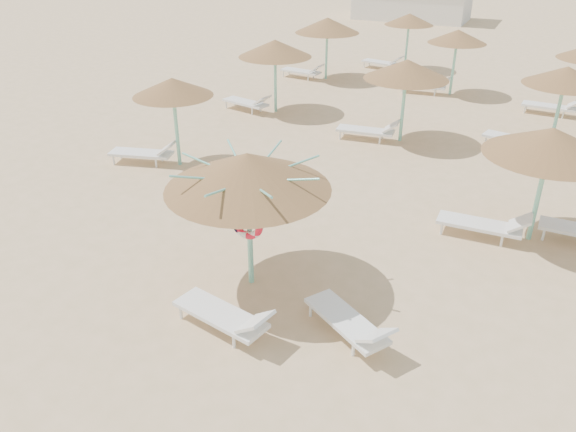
% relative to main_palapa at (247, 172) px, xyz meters
% --- Properties ---
extents(ground, '(120.00, 120.00, 0.00)m').
position_rel_main_palapa_xyz_m(ground, '(0.44, -0.10, -2.46)').
color(ground, '#D7AE83').
rests_on(ground, ground).
extents(main_palapa, '(3.16, 3.16, 2.83)m').
position_rel_main_palapa_xyz_m(main_palapa, '(0.00, 0.00, 0.00)').
color(main_palapa, '#7AD3BB').
rests_on(main_palapa, ground).
extents(lounger_main_a, '(2.08, 1.00, 0.73)m').
position_rel_main_palapa_xyz_m(lounger_main_a, '(0.34, -1.57, -2.11)').
color(lounger_main_a, white).
rests_on(lounger_main_a, ground).
extents(lounger_main_b, '(1.94, 1.51, 0.70)m').
position_rel_main_palapa_xyz_m(lounger_main_b, '(2.42, -0.80, -2.12)').
color(lounger_main_b, white).
rests_on(lounger_main_b, ground).
extents(palapa_field, '(19.90, 17.63, 2.72)m').
position_rel_main_palapa_xyz_m(palapa_field, '(3.04, 11.03, -0.14)').
color(palapa_field, '#7AD3BB').
rests_on(palapa_field, ground).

